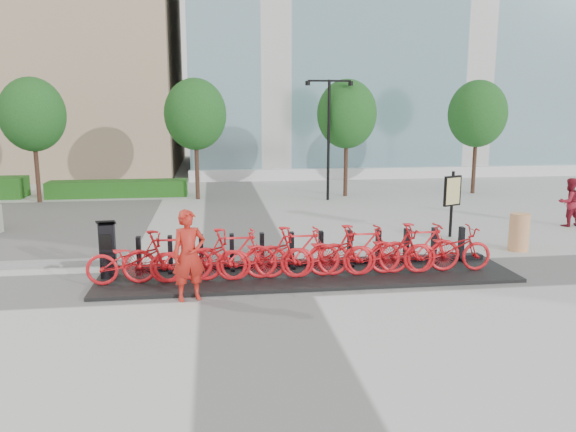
{
  "coord_description": "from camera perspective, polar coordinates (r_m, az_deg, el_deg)",
  "views": [
    {
      "loc": [
        -0.85,
        -12.17,
        3.87
      ],
      "look_at": [
        1.0,
        1.5,
        1.2
      ],
      "focal_mm": 35.0,
      "sensor_mm": 36.0,
      "label": 1
    }
  ],
  "objects": [
    {
      "name": "hedge_b",
      "position": [
        25.95,
        -16.86,
        2.69
      ],
      "size": [
        6.0,
        1.2,
        0.7
      ],
      "primitive_type": "cube",
      "color": "#114B16",
      "rests_on": "ground"
    },
    {
      "name": "tree_3",
      "position": [
        26.93,
        18.68,
        9.79
      ],
      "size": [
        2.6,
        2.6,
        5.1
      ],
      "color": "brown",
      "rests_on": "ground"
    },
    {
      "name": "bike_10",
      "position": [
        13.69,
        16.04,
        -3.25
      ],
      "size": [
        2.03,
        0.71,
        1.07
      ],
      "primitive_type": "imported",
      "rotation": [
        0.0,
        0.0,
        1.57
      ],
      "color": "red",
      "rests_on": "dock_pad"
    },
    {
      "name": "bike_5",
      "position": [
        12.68,
        0.94,
        -3.66
      ],
      "size": [
        1.97,
        0.56,
        1.19
      ],
      "primitive_type": "imported",
      "rotation": [
        0.0,
        0.0,
        1.57
      ],
      "color": "red",
      "rests_on": "dock_pad"
    },
    {
      "name": "dock_pad",
      "position": [
        13.23,
        2.0,
        -5.89
      ],
      "size": [
        9.6,
        2.4,
        0.08
      ],
      "primitive_type": "cube",
      "color": "black",
      "rests_on": "ground"
    },
    {
      "name": "bike_1",
      "position": [
        12.58,
        -12.17,
        -4.02
      ],
      "size": [
        1.97,
        0.56,
        1.19
      ],
      "primitive_type": "imported",
      "rotation": [
        0.0,
        0.0,
        1.57
      ],
      "color": "red",
      "rests_on": "dock_pad"
    },
    {
      "name": "dock_rail_posts",
      "position": [
        13.56,
        1.92,
        -3.42
      ],
      "size": [
        8.02,
        0.5,
        0.85
      ],
      "primitive_type": null,
      "color": "black",
      "rests_on": "dock_pad"
    },
    {
      "name": "pedestrian",
      "position": [
        20.72,
        26.64,
        1.27
      ],
      "size": [
        0.86,
        0.71,
        1.6
      ],
      "primitive_type": "imported",
      "rotation": [
        0.0,
        0.0,
        3.29
      ],
      "color": "maroon",
      "rests_on": "ground"
    },
    {
      "name": "bike_3",
      "position": [
        12.55,
        -5.59,
        -3.87
      ],
      "size": [
        1.97,
        0.56,
        1.19
      ],
      "primitive_type": "imported",
      "rotation": [
        0.0,
        0.0,
        1.57
      ],
      "color": "red",
      "rests_on": "dock_pad"
    },
    {
      "name": "ground",
      "position": [
        12.8,
        -3.56,
        -6.67
      ],
      "size": [
        120.0,
        120.0,
        0.0
      ],
      "primitive_type": "plane",
      "color": "#B7B7B7"
    },
    {
      "name": "bike_9",
      "position": [
        13.4,
        13.23,
        -3.15
      ],
      "size": [
        1.97,
        0.56,
        1.19
      ],
      "primitive_type": "imported",
      "rotation": [
        0.0,
        0.0,
        1.57
      ],
      "color": "red",
      "rests_on": "dock_pad"
    },
    {
      "name": "tree_0",
      "position": [
        25.21,
        -24.53,
        9.35
      ],
      "size": [
        2.6,
        2.6,
        5.1
      ],
      "color": "brown",
      "rests_on": "ground"
    },
    {
      "name": "map_sign",
      "position": [
        17.58,
        16.35,
        2.19
      ],
      "size": [
        0.63,
        0.36,
        2.0
      ],
      "rotation": [
        0.0,
        0.0,
        0.43
      ],
      "color": "black",
      "rests_on": "ground"
    },
    {
      "name": "bike_6",
      "position": [
        12.82,
        4.13,
        -3.8
      ],
      "size": [
        2.03,
        0.71,
        1.07
      ],
      "primitive_type": "imported",
      "rotation": [
        0.0,
        0.0,
        1.57
      ],
      "color": "red",
      "rests_on": "dock_pad"
    },
    {
      "name": "bike_7",
      "position": [
        12.96,
        7.26,
        -3.42
      ],
      "size": [
        1.97,
        0.56,
        1.19
      ],
      "primitive_type": "imported",
      "rotation": [
        0.0,
        0.0,
        1.57
      ],
      "color": "red",
      "rests_on": "dock_pad"
    },
    {
      "name": "tree_1",
      "position": [
        24.18,
        -9.4,
        10.15
      ],
      "size": [
        2.6,
        2.6,
        5.1
      ],
      "color": "brown",
      "rests_on": "ground"
    },
    {
      "name": "bike_4",
      "position": [
        12.61,
        -2.3,
        -4.03
      ],
      "size": [
        2.03,
        0.71,
        1.07
      ],
      "primitive_type": "imported",
      "rotation": [
        0.0,
        0.0,
        1.57
      ],
      "color": "red",
      "rests_on": "dock_pad"
    },
    {
      "name": "construction_barrel",
      "position": [
        16.63,
        22.42,
        -1.52
      ],
      "size": [
        0.71,
        0.71,
        1.03
      ],
      "primitive_type": "cylinder",
      "rotation": [
        0.0,
        0.0,
        0.42
      ],
      "color": "orange",
      "rests_on": "ground"
    },
    {
      "name": "streetlamp",
      "position": [
        23.69,
        4.16,
        9.14
      ],
      "size": [
        2.0,
        0.2,
        5.0
      ],
      "color": "black",
      "rests_on": "ground"
    },
    {
      "name": "kiosk",
      "position": [
        13.32,
        -17.85,
        -3.25
      ],
      "size": [
        0.43,
        0.37,
        1.35
      ],
      "rotation": [
        0.0,
        0.0,
        0.07
      ],
      "color": "black",
      "rests_on": "dock_pad"
    },
    {
      "name": "bike_2",
      "position": [
        12.56,
        -8.87,
        -4.21
      ],
      "size": [
        2.03,
        0.71,
        1.07
      ],
      "primitive_type": "imported",
      "rotation": [
        0.0,
        0.0,
        1.57
      ],
      "color": "red",
      "rests_on": "dock_pad"
    },
    {
      "name": "bike_0",
      "position": [
        12.68,
        -15.41,
        -4.34
      ],
      "size": [
        2.03,
        0.71,
        1.07
      ],
      "primitive_type": "imported",
      "rotation": [
        0.0,
        0.0,
        1.57
      ],
      "color": "red",
      "rests_on": "dock_pad"
    },
    {
      "name": "tree_2",
      "position": [
        24.87,
        5.99,
        10.25
      ],
      "size": [
        2.6,
        2.6,
        5.1
      ],
      "color": "brown",
      "rests_on": "ground"
    },
    {
      "name": "bike_8",
      "position": [
        13.18,
        10.28,
        -3.53
      ],
      "size": [
        2.03,
        0.71,
        1.07
      ],
      "primitive_type": "imported",
      "rotation": [
        0.0,
        0.0,
        1.57
      ],
      "color": "red",
      "rests_on": "dock_pad"
    },
    {
      "name": "worker_red",
      "position": [
        11.53,
        -10.03,
        -3.96
      ],
      "size": [
        0.77,
        0.61,
        1.87
      ],
      "primitive_type": "imported",
      "rotation": [
        0.0,
        0.0,
        0.25
      ],
      "color": "red",
      "rests_on": "ground"
    }
  ]
}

